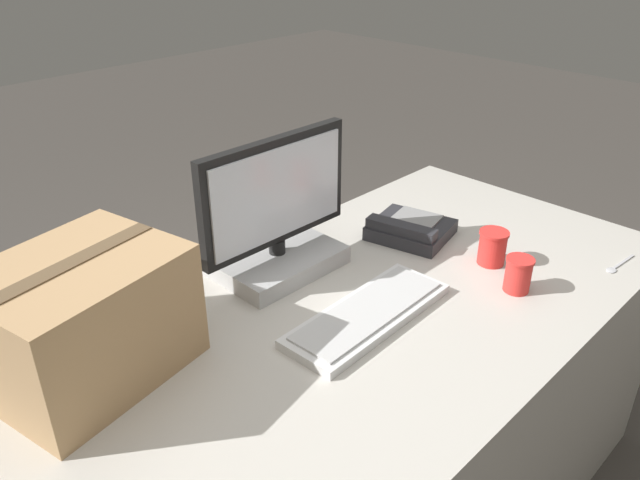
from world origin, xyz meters
The scene contains 8 objects.
office_desk centered at (0.00, 0.00, 0.38)m, with size 1.80×0.90×0.76m.
monitor centered at (-0.02, 0.29, 0.89)m, with size 0.47×0.24×0.37m.
keyboard centered at (-0.02, -0.04, 0.77)m, with size 0.46×0.18×0.03m.
desk_phone centered at (0.38, 0.15, 0.78)m, with size 0.24×0.26×0.07m.
paper_cup_left centered at (0.34, -0.22, 0.80)m, with size 0.07×0.07×0.09m.
paper_cup_right centered at (0.41, -0.10, 0.80)m, with size 0.08×0.08×0.10m.
spoon centered at (0.64, -0.36, 0.76)m, with size 0.14×0.03×0.00m.
cardboard_box centered at (-0.58, 0.25, 0.89)m, with size 0.44×0.38×0.27m.
Camera 1 is at (-0.97, -0.82, 1.62)m, focal length 35.00 mm.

